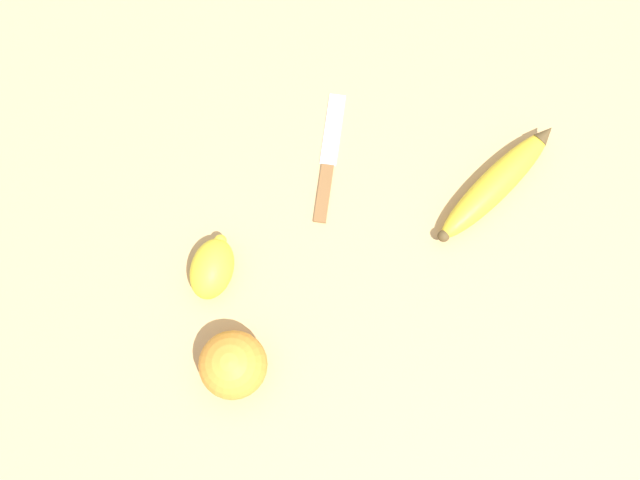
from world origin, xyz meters
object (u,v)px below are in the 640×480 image
(banana, at_px, (496,183))
(lemon, at_px, (212,268))
(orange, at_px, (233,365))
(paring_knife, at_px, (328,162))

(banana, xyz_separation_m, lemon, (-0.11, 0.36, 0.01))
(lemon, bearing_deg, orange, -166.25)
(lemon, xyz_separation_m, paring_knife, (0.15, -0.15, -0.02))
(orange, xyz_separation_m, lemon, (0.12, 0.03, -0.01))
(orange, distance_m, paring_knife, 0.29)
(banana, height_order, paring_knife, banana)
(banana, distance_m, lemon, 0.38)
(lemon, bearing_deg, banana, -73.38)
(orange, relative_size, paring_knife, 0.45)
(orange, distance_m, lemon, 0.12)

